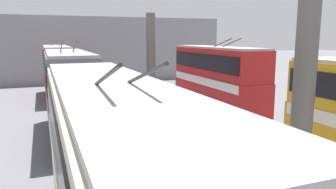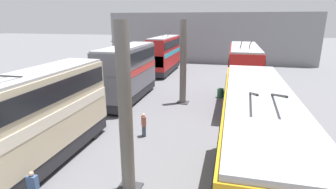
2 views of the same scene
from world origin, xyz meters
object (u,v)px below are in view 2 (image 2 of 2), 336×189
bus_right_mid (128,70)px  bus_right_far (164,53)px  person_by_right_row (33,187)px  bus_left_far (243,73)px  person_aisle_midway (144,124)px  bus_right_near (27,119)px  oil_drum (220,93)px  bus_left_near (254,149)px

bus_right_mid → bus_right_far: bus_right_mid is taller
bus_right_mid → person_by_right_row: bearing=-173.2°
bus_right_far → person_by_right_row: (-28.78, -1.77, -2.12)m
bus_right_far → bus_left_far: bearing=-141.1°
bus_left_far → bus_right_far: bus_left_far is taller
bus_right_far → person_aisle_midway: 21.84m
bus_left_far → person_by_right_row: (-15.79, 8.71, -2.21)m
bus_right_near → person_aisle_midway: (5.31, -4.07, -2.02)m
bus_left_far → oil_drum: bearing=43.3°
bus_right_far → person_by_right_row: size_ratio=6.51×
bus_left_far → bus_right_mid: bearing=94.8°
person_by_right_row → oil_drum: person_by_right_row is taller
bus_left_near → bus_right_near: bus_left_near is taller
bus_right_far → oil_drum: bearing=-142.0°
bus_right_near → person_aisle_midway: 6.99m
bus_right_near → bus_right_far: size_ratio=1.12×
bus_right_near → bus_left_near: bearing=-93.2°
bus_left_far → oil_drum: (2.02, 1.90, -2.56)m
bus_left_near → bus_left_far: size_ratio=1.14×
oil_drum → bus_right_mid: bearing=108.7°
bus_left_near → bus_right_mid: 16.99m
bus_right_near → bus_right_far: 26.67m
bus_left_near → oil_drum: 16.56m
bus_left_near → bus_left_far: (14.25, 0.00, 0.14)m
person_aisle_midway → oil_drum: 11.32m
bus_left_far → bus_right_near: (-13.67, 10.47, -0.14)m
bus_left_far → person_by_right_row: size_ratio=6.32×
bus_right_far → person_by_right_row: bus_right_far is taller
bus_right_mid → person_aisle_midway: 8.77m
bus_right_far → person_by_right_row: bearing=-176.5°
person_by_right_row → person_aisle_midway: bearing=161.6°
bus_left_near → person_by_right_row: size_ratio=7.19×
person_aisle_midway → oil_drum: size_ratio=1.79×
bus_left_near → bus_right_far: bearing=21.0°
bus_left_far → bus_right_far: size_ratio=0.97×
bus_right_far → oil_drum: (-10.98, -8.57, -2.48)m
oil_drum → bus_right_near: bearing=151.3°
person_aisle_midway → bus_left_near: bearing=-73.5°
bus_right_mid → bus_right_near: bearing=-180.0°
bus_left_near → bus_right_far: (27.25, 10.47, 0.05)m
oil_drum → bus_left_far: bearing=-136.7°
person_by_right_row → oil_drum: size_ratio=1.71×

